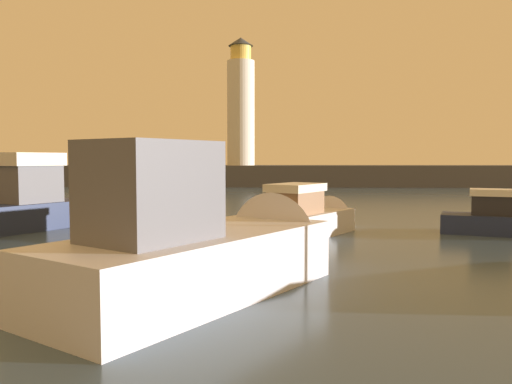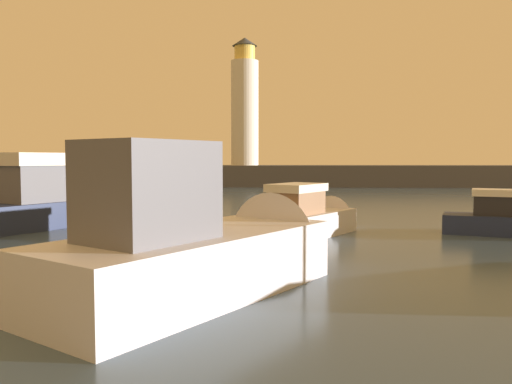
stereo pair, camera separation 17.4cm
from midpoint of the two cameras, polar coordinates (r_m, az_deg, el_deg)
ground_plane at (r=30.56m, az=-2.59°, el=-2.18°), size 220.00×220.00×0.00m
breakwater at (r=59.31m, az=-0.34°, el=1.80°), size 73.96×5.99×2.37m
lighthouse at (r=59.67m, az=-1.76°, el=9.49°), size 3.11×3.11×14.36m
motorboat_2 at (r=21.79m, az=6.28°, el=-2.72°), size 5.24×6.76×2.58m
motorboat_3 at (r=12.77m, az=-3.34°, el=-5.75°), size 7.54×9.51×4.06m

